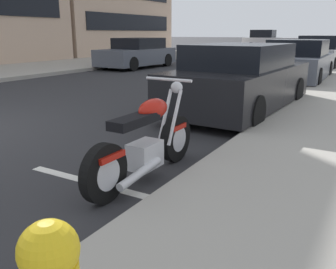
{
  "coord_description": "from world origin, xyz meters",
  "views": [
    {
      "loc": [
        -2.81,
        -6.42,
        1.62
      ],
      "look_at": [
        0.76,
        -4.34,
        0.45
      ],
      "focal_mm": 38.68,
      "sensor_mm": 36.0,
      "label": 1
    }
  ],
  "objects_px": {
    "parked_motorcycle": "(146,143)",
    "parked_car_across_street": "(298,62)",
    "parked_car_second_in_row": "(241,80)",
    "car_opposite_curb": "(137,54)",
    "parked_car_near_corner": "(320,53)",
    "crossing_truck": "(271,41)"
  },
  "relations": [
    {
      "from": "parked_car_second_in_row",
      "to": "parked_car_near_corner",
      "type": "bearing_deg",
      "value": 2.64
    },
    {
      "from": "parked_motorcycle",
      "to": "parked_car_near_corner",
      "type": "bearing_deg",
      "value": 2.15
    },
    {
      "from": "parked_car_near_corner",
      "to": "car_opposite_curb",
      "type": "bearing_deg",
      "value": 118.59
    },
    {
      "from": "parked_car_across_street",
      "to": "parked_car_near_corner",
      "type": "xyz_separation_m",
      "value": [
        5.45,
        0.1,
        0.04
      ]
    },
    {
      "from": "parked_motorcycle",
      "to": "parked_car_across_street",
      "type": "height_order",
      "value": "parked_car_across_street"
    },
    {
      "from": "parked_car_second_in_row",
      "to": "parked_car_across_street",
      "type": "relative_size",
      "value": 0.99
    },
    {
      "from": "car_opposite_curb",
      "to": "parked_car_across_street",
      "type": "bearing_deg",
      "value": 80.75
    },
    {
      "from": "parked_motorcycle",
      "to": "car_opposite_curb",
      "type": "distance_m",
      "value": 13.76
    },
    {
      "from": "car_opposite_curb",
      "to": "parked_car_near_corner",
      "type": "bearing_deg",
      "value": 119.38
    },
    {
      "from": "crossing_truck",
      "to": "car_opposite_curb",
      "type": "distance_m",
      "value": 21.08
    },
    {
      "from": "parked_car_near_corner",
      "to": "crossing_truck",
      "type": "distance_m",
      "value": 18.4
    },
    {
      "from": "parked_car_second_in_row",
      "to": "car_opposite_curb",
      "type": "xyz_separation_m",
      "value": [
        7.17,
        7.63,
        -0.02
      ]
    },
    {
      "from": "parked_motorcycle",
      "to": "parked_car_near_corner",
      "type": "xyz_separation_m",
      "value": [
        15.2,
        0.39,
        0.28
      ]
    },
    {
      "from": "car_opposite_curb",
      "to": "parked_car_second_in_row",
      "type": "bearing_deg",
      "value": 48.44
    },
    {
      "from": "parked_motorcycle",
      "to": "crossing_truck",
      "type": "relative_size",
      "value": 0.37
    },
    {
      "from": "parked_car_near_corner",
      "to": "crossing_truck",
      "type": "relative_size",
      "value": 0.75
    },
    {
      "from": "parked_car_second_in_row",
      "to": "parked_car_near_corner",
      "type": "relative_size",
      "value": 1.06
    },
    {
      "from": "crossing_truck",
      "to": "parked_car_second_in_row",
      "type": "bearing_deg",
      "value": 101.56
    },
    {
      "from": "parked_car_across_street",
      "to": "crossing_truck",
      "type": "bearing_deg",
      "value": 16.12
    },
    {
      "from": "car_opposite_curb",
      "to": "parked_motorcycle",
      "type": "bearing_deg",
      "value": 36.96
    },
    {
      "from": "parked_motorcycle",
      "to": "parked_car_near_corner",
      "type": "distance_m",
      "value": 15.21
    },
    {
      "from": "parked_motorcycle",
      "to": "parked_car_second_in_row",
      "type": "bearing_deg",
      "value": 5.17
    }
  ]
}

